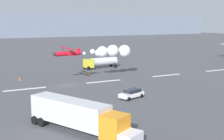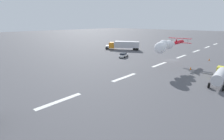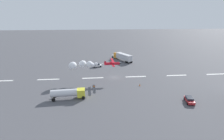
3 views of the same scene
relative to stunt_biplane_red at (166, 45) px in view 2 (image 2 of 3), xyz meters
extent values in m
plane|color=#4C4C51|center=(-10.79, -2.77, -6.07)|extent=(440.00, 440.00, 0.00)
cube|color=white|center=(-68.45, -2.77, -6.07)|extent=(8.00, 0.90, 0.01)
cube|color=white|center=(-51.97, -2.77, -6.07)|extent=(8.00, 0.90, 0.01)
cube|color=white|center=(-35.50, -2.77, -6.07)|extent=(8.00, 0.90, 0.01)
cube|color=white|center=(-19.02, -2.77, -6.07)|extent=(8.00, 0.90, 0.01)
cube|color=white|center=(-2.55, -2.77, -6.07)|extent=(8.00, 0.90, 0.01)
cube|color=white|center=(13.93, -2.77, -6.07)|extent=(8.00, 0.90, 0.01)
cube|color=white|center=(30.40, -2.77, -6.07)|extent=(8.00, 0.90, 0.01)
cylinder|color=red|center=(-9.61, -0.38, 0.06)|extent=(5.48, 1.19, 0.98)
cube|color=red|center=(-9.81, -0.38, -0.09)|extent=(0.99, 6.90, 0.12)
cube|color=red|center=(-9.81, -0.38, 1.16)|extent=(0.99, 6.90, 0.12)
cylinder|color=black|center=(-9.72, -2.79, 0.54)|extent=(0.08, 0.08, 1.26)
cylinder|color=black|center=(-9.91, 2.02, 0.54)|extent=(0.08, 0.08, 1.26)
cube|color=red|center=(-7.16, -0.28, 0.51)|extent=(0.70, 0.13, 1.10)
cube|color=red|center=(-7.16, -0.28, 0.11)|extent=(0.68, 2.02, 0.08)
cone|color=black|center=(-12.69, -0.50, 0.06)|extent=(0.73, 0.86, 0.83)
sphere|color=white|center=(-6.08, -0.58, -0.09)|extent=(0.70, 0.70, 0.70)
sphere|color=white|center=(-3.97, -0.13, 0.14)|extent=(1.12, 1.12, 1.12)
sphere|color=white|center=(-2.63, -0.07, -0.22)|extent=(1.51, 1.51, 1.51)
sphere|color=white|center=(-1.62, -0.07, 0.01)|extent=(2.45, 2.45, 2.45)
sphere|color=white|center=(0.82, -0.35, 0.14)|extent=(2.66, 2.66, 2.66)
sphere|color=white|center=(4.20, 0.48, -0.14)|extent=(2.82, 2.82, 2.82)
cube|color=silver|center=(-14.32, -34.71, -4.97)|extent=(2.95, 2.56, 1.10)
cube|color=orange|center=(-15.23, -32.92, -4.22)|extent=(3.31, 3.27, 2.60)
cube|color=silver|center=(-18.22, -27.00, -3.77)|extent=(7.14, 10.83, 2.80)
cylinder|color=black|center=(-13.12, -34.32, -5.52)|extent=(0.81, 1.14, 1.10)
cylinder|color=black|center=(-18.75, -23.20, -5.52)|extent=(0.81, 1.14, 1.10)
cylinder|color=black|center=(-19.29, -22.13, -5.52)|extent=(0.81, 1.14, 1.10)
cylinder|color=black|center=(-15.35, -35.45, -5.52)|extent=(0.81, 1.14, 1.10)
cylinder|color=black|center=(-20.98, -24.33, -5.52)|extent=(0.81, 1.14, 1.10)
cylinder|color=black|center=(-21.52, -23.26, -5.52)|extent=(0.81, 1.14, 1.10)
cube|color=yellow|center=(0.63, 13.74, -4.47)|extent=(2.35, 2.54, 2.20)
cylinder|color=silver|center=(5.38, 14.05, -4.22)|extent=(7.43, 2.57, 2.10)
cylinder|color=black|center=(0.11, 12.51, -5.57)|extent=(1.02, 0.38, 1.00)
cylinder|color=black|center=(8.30, 13.04, -5.57)|extent=(1.02, 0.38, 1.00)
cylinder|color=black|center=(8.15, 15.43, -5.57)|extent=(1.02, 0.38, 1.00)
cube|color=white|center=(-4.27, -17.52, -5.43)|extent=(4.80, 3.03, 0.65)
cube|color=#1E232D|center=(-4.08, -17.46, -4.83)|extent=(3.05, 2.37, 0.55)
cylinder|color=black|center=(-5.50, -18.84, -5.75)|extent=(0.68, 0.40, 0.64)
cylinder|color=black|center=(-2.51, -17.92, -5.75)|extent=(0.68, 0.40, 0.64)
cylinder|color=black|center=(-6.03, -17.12, -5.75)|extent=(0.68, 0.40, 0.64)
cylinder|color=black|center=(-3.04, -16.20, -5.75)|extent=(0.68, 0.40, 0.64)
cone|color=orange|center=(-18.43, 6.45, -5.70)|extent=(0.44, 0.44, 0.75)
cone|color=orange|center=(-2.95, 5.91, -5.70)|extent=(0.44, 0.44, 0.75)
camera|label=1|loc=(-28.79, -59.63, 6.74)|focal=47.97mm
camera|label=2|loc=(43.54, 20.31, 5.96)|focal=28.09mm
camera|label=3|loc=(-3.82, 61.53, 17.13)|focal=28.75mm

